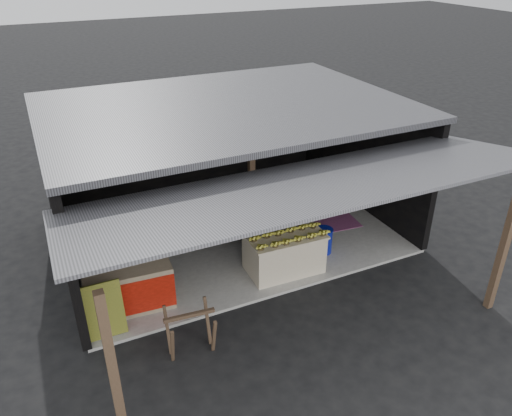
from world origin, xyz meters
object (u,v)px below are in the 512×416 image
banana_table (284,252)px  neighbor_stall (129,285)px  white_crate (267,228)px  sawhorse (190,328)px  plastic_chair (309,191)px  water_barrel (323,241)px

banana_table → neighbor_stall: neighbor_stall is taller
white_crate → sawhorse: 3.30m
banana_table → neighbor_stall: 3.04m
plastic_chair → water_barrel: bearing=-116.5°
sawhorse → banana_table: bearing=34.8°
banana_table → water_barrel: 1.09m
sawhorse → water_barrel: bearing=29.7°
water_barrel → plastic_chair: plastic_chair is taller
neighbor_stall → white_crate: bearing=17.0°
sawhorse → plastic_chair: bearing=44.2°
neighbor_stall → water_barrel: 4.10m
neighbor_stall → water_barrel: (4.09, 0.06, -0.21)m
plastic_chair → banana_table: bearing=-136.9°
sawhorse → water_barrel: (3.46, 1.56, -0.18)m
white_crate → plastic_chair: 2.01m
white_crate → neighbor_stall: bearing=-172.9°
water_barrel → sawhorse: bearing=-155.7°
banana_table → sawhorse: 2.75m
water_barrel → plastic_chair: size_ratio=0.60×
white_crate → sawhorse: white_crate is taller
banana_table → white_crate: size_ratio=1.60×
white_crate → water_barrel: size_ratio=1.83×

